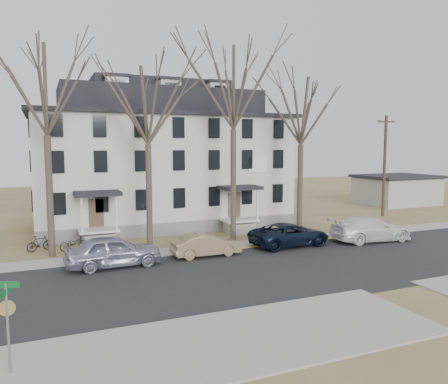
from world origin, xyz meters
name	(u,v)px	position (x,y,z in m)	size (l,w,h in m)	color
ground	(295,281)	(0.00, 0.00, 0.00)	(120.00, 120.00, 0.00)	olive
main_road	(275,270)	(0.00, 2.00, 0.00)	(120.00, 10.00, 0.04)	#27272A
far_sidewalk	(230,247)	(0.00, 8.00, 0.00)	(120.00, 2.00, 0.08)	#A09F97
near_sidewalk_left	(165,354)	(-8.00, -5.00, 0.00)	(20.00, 5.00, 0.08)	#A09F97
yellow_curb	(302,243)	(5.00, 7.10, 0.00)	(14.00, 0.25, 0.06)	gold
boarding_house	(162,161)	(-2.00, 17.95, 5.38)	(20.80, 12.36, 12.05)	slate
distant_building	(396,190)	(26.00, 20.00, 1.68)	(8.50, 6.50, 3.35)	#A09F97
tree_far_left	(45,82)	(-11.00, 9.80, 10.34)	(8.40, 8.40, 13.72)	#473B31
tree_mid_left	(147,99)	(-5.00, 9.80, 9.60)	(7.80, 7.80, 12.74)	#473B31
tree_center	(233,81)	(1.00, 9.80, 11.08)	(9.00, 9.00, 14.70)	#473B31
tree_mid_right	(302,106)	(6.50, 9.80, 9.60)	(7.80, 7.80, 12.74)	#473B31
utility_pole_far	(384,165)	(18.50, 14.00, 4.90)	(2.00, 0.28, 9.50)	#3D3023
car_silver	(114,252)	(-7.92, 5.93, 0.88)	(2.08, 5.16, 1.76)	#9A9EB3
car_tan	(206,245)	(-2.42, 6.15, 0.69)	(1.46, 4.19, 1.38)	olive
car_navy	(290,235)	(3.68, 6.56, 0.76)	(2.53, 5.48, 1.52)	black
car_white	(371,230)	(9.64, 5.61, 0.84)	(2.36, 5.80, 1.68)	white
bicycle_left	(74,244)	(-9.69, 10.78, 0.46)	(0.61, 1.75, 0.92)	black
bicycle_right	(40,244)	(-11.68, 11.34, 0.50)	(0.47, 1.66, 1.00)	black
street_sign	(7,314)	(-12.49, -4.48, 1.84)	(0.80, 0.80, 2.82)	gray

